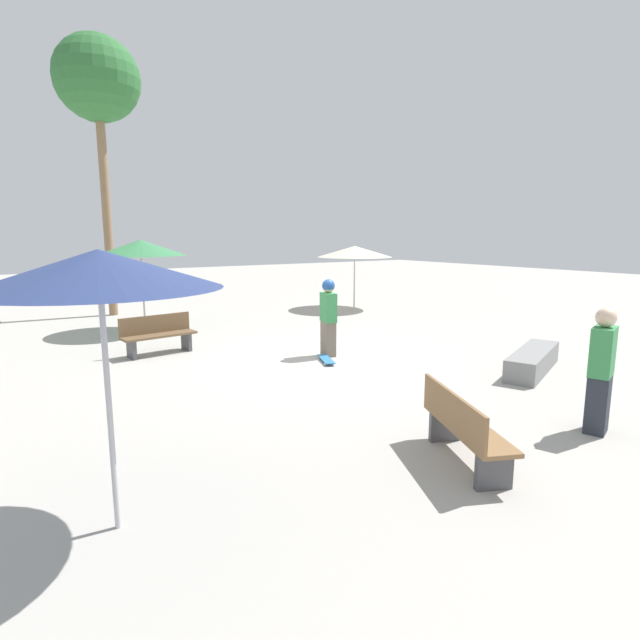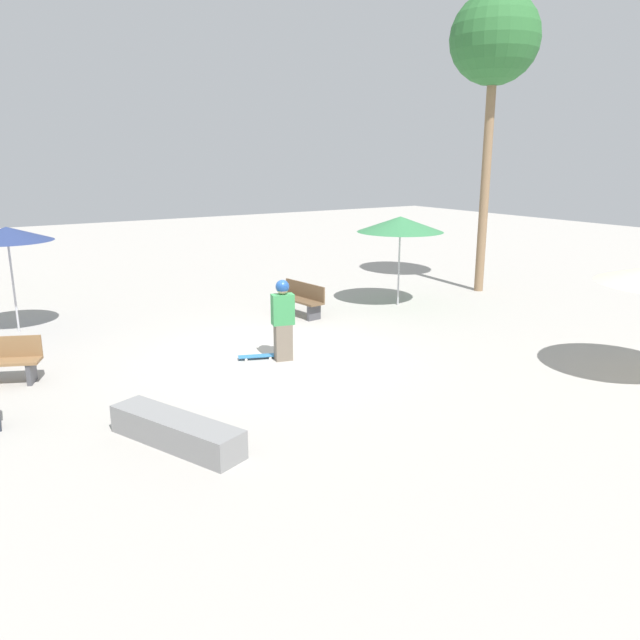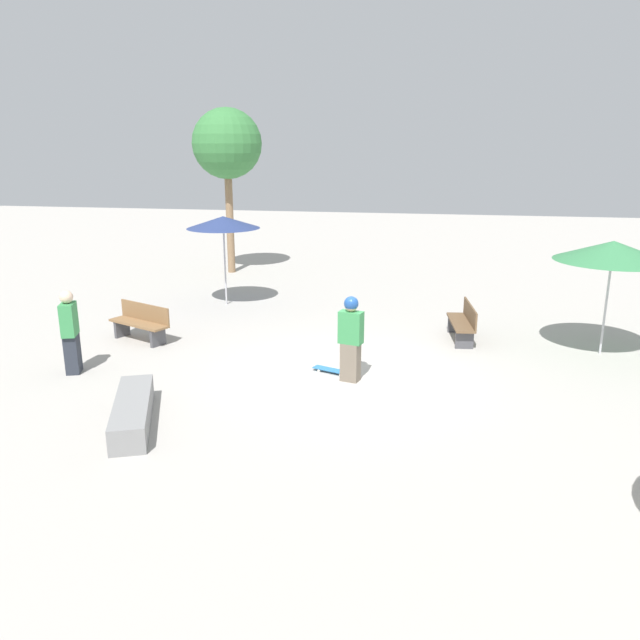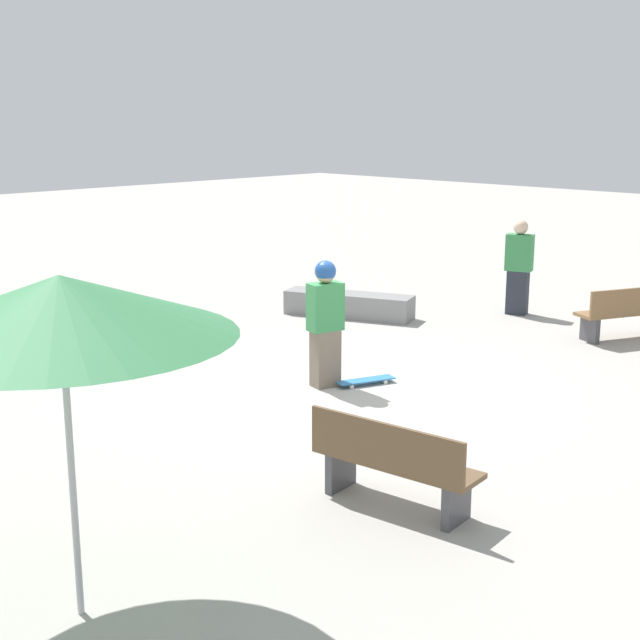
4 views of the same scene
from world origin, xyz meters
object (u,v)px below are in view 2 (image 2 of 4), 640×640
(skater_main, at_px, (283,317))
(bench_far, at_px, (301,299))
(palm_tree_right, at_px, (495,43))
(shade_umbrella_navy, at_px, (7,234))
(skateboard, at_px, (258,356))
(concrete_ledge, at_px, (176,431))
(shade_umbrella_green, at_px, (400,224))

(skater_main, xyz_separation_m, bench_far, (3.01, -2.22, -0.47))
(palm_tree_right, bearing_deg, skater_main, 107.59)
(shade_umbrella_navy, bearing_deg, bench_far, -109.00)
(skateboard, bearing_deg, bench_far, -114.10)
(concrete_ledge, bearing_deg, bench_far, -44.33)
(bench_far, bearing_deg, shade_umbrella_green, -105.87)
(shade_umbrella_green, bearing_deg, palm_tree_right, -87.59)
(skateboard, xyz_separation_m, shade_umbrella_green, (2.21, -5.55, 2.20))
(concrete_ledge, xyz_separation_m, shade_umbrella_navy, (7.80, 1.04, 2.11))
(skateboard, bearing_deg, concrete_ledge, 66.52)
(shade_umbrella_green, height_order, palm_tree_right, palm_tree_right)
(concrete_ledge, relative_size, shade_umbrella_navy, 0.93)
(skateboard, height_order, shade_umbrella_navy, shade_umbrella_navy)
(skater_main, xyz_separation_m, shade_umbrella_green, (2.55, -5.13, 1.36))
(concrete_ledge, height_order, palm_tree_right, palm_tree_right)
(concrete_ledge, distance_m, shade_umbrella_navy, 8.15)
(shade_umbrella_navy, bearing_deg, skater_main, -140.92)
(concrete_ledge, bearing_deg, shade_umbrella_green, -58.55)
(shade_umbrella_navy, height_order, palm_tree_right, palm_tree_right)
(bench_far, relative_size, shade_umbrella_green, 0.67)
(skateboard, relative_size, concrete_ledge, 0.35)
(skateboard, height_order, bench_far, bench_far)
(skater_main, height_order, shade_umbrella_navy, shade_umbrella_navy)
(palm_tree_right, bearing_deg, concrete_ledge, 114.15)
(bench_far, height_order, palm_tree_right, palm_tree_right)
(concrete_ledge, distance_m, shade_umbrella_green, 10.00)
(skateboard, height_order, concrete_ledge, concrete_ledge)
(skateboard, relative_size, bench_far, 0.50)
(skateboard, xyz_separation_m, bench_far, (2.67, -2.64, 0.37))
(skater_main, xyz_separation_m, skateboard, (0.34, 0.42, -0.84))
(skater_main, distance_m, bench_far, 3.77)
(shade_umbrella_navy, xyz_separation_m, palm_tree_right, (-2.55, -12.75, 4.84))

